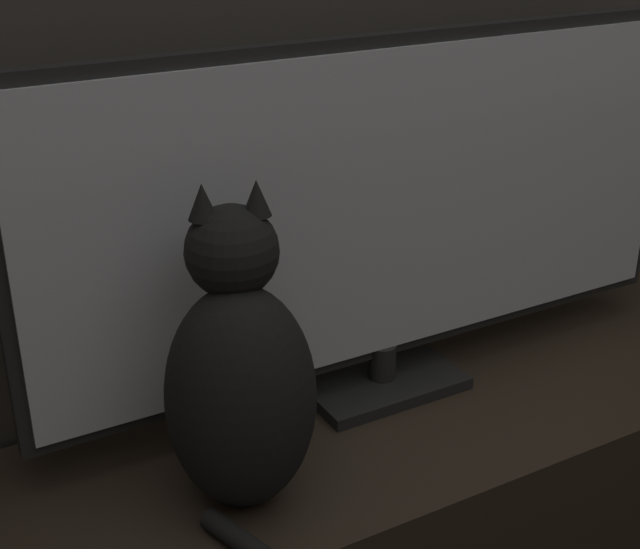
% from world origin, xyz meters
% --- Properties ---
extents(tv_stand, '(1.51, 0.42, 0.49)m').
position_xyz_m(tv_stand, '(0.00, 0.97, 0.24)').
color(tv_stand, '#33281E').
rests_on(tv_stand, ground_plane).
extents(tv, '(1.13, 0.15, 0.57)m').
position_xyz_m(tv, '(0.01, 1.05, 0.79)').
color(tv, black).
rests_on(tv, tv_stand).
extents(cat, '(0.24, 0.33, 0.44)m').
position_xyz_m(cat, '(-0.29, 0.91, 0.67)').
color(cat, black).
rests_on(cat, tv_stand).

